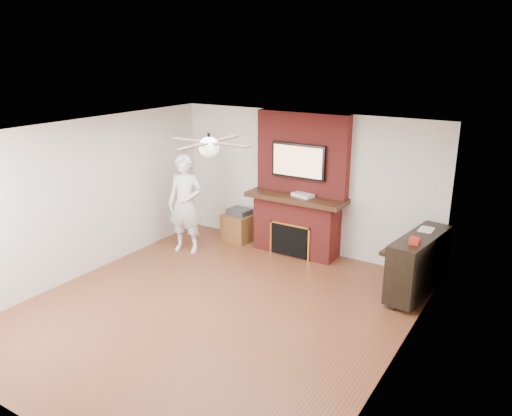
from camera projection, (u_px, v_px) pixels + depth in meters
The scene contains 13 objects.
room_shell at pixel (211, 226), 6.65m from camera, with size 5.36×5.86×2.86m.
fireplace at pixel (298, 199), 8.78m from camera, with size 1.78×0.64×2.50m.
tv at pixel (298, 161), 8.54m from camera, with size 1.00×0.08×0.60m.
ceiling_fan at pixel (209, 146), 6.32m from camera, with size 1.21×1.21×0.31m.
person at pixel (185, 204), 8.85m from camera, with size 0.65×0.43×1.77m, color silver.
side_table at pixel (240, 226), 9.55m from camera, with size 0.59×0.59×0.62m.
piano at pixel (418, 263), 7.35m from camera, with size 0.72×1.47×1.02m.
cable_box at pixel (303, 195), 8.60m from camera, with size 0.37×0.21×0.05m, color silver.
candle_orange at pixel (287, 250), 8.96m from camera, with size 0.08×0.08×0.13m, color #EF5A1C.
candle_green at pixel (294, 253), 8.86m from camera, with size 0.07×0.07×0.10m, color #488936.
candle_cream at pixel (299, 253), 8.85m from camera, with size 0.09×0.09×0.12m, color beige.
candle_blue at pixel (297, 254), 8.85m from camera, with size 0.06×0.06×0.08m, color #2E668C.
candle_orange_extra at pixel (290, 251), 8.92m from camera, with size 0.08×0.08×0.13m, color orange.
Camera 1 is at (3.81, -5.00, 3.49)m, focal length 35.00 mm.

